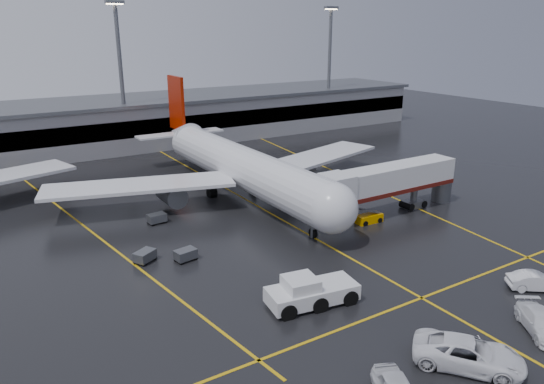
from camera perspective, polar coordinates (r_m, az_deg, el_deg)
ground at (r=59.34m, az=0.62°, el=-2.86°), size 220.00×220.00×0.00m
apron_line_centre at (r=59.34m, az=0.62°, el=-2.85°), size 0.25×90.00×0.02m
apron_line_stop at (r=44.14m, az=16.48°, el=-11.36°), size 60.00×0.25×0.02m
apron_line_left at (r=61.32m, az=-20.68°, el=-3.36°), size 9.99×69.35×0.02m
apron_line_right at (r=77.18m, az=7.92°, el=1.93°), size 7.57×69.64×0.02m
terminal at (r=100.68m, az=-14.35°, el=7.81°), size 122.00×19.00×8.60m
light_mast_mid at (r=92.40m, az=-16.67°, el=13.12°), size 3.00×1.20×25.45m
light_mast_right at (r=113.15m, az=6.48°, el=14.49°), size 3.00×1.20×25.45m
main_airliner at (r=66.05m, az=-3.90°, el=3.11°), size 48.80×45.60×14.10m
jet_bridge at (r=60.80m, az=13.21°, el=1.08°), size 19.90×3.40×6.05m
pushback_tractor at (r=41.17m, az=4.27°, el=-11.23°), size 7.66×4.13×2.61m
belt_loader at (r=58.67m, az=10.87°, el=-2.93°), size 3.21×1.59×2.01m
service_van_a at (r=36.74m, az=21.24°, el=-16.59°), size 6.87×7.53×1.95m
service_van_b at (r=42.57m, az=28.04°, el=-12.85°), size 4.81×5.65×1.55m
service_van_c at (r=48.71m, az=27.57°, el=-8.90°), size 4.68×3.98×1.52m
baggage_cart_a at (r=49.11m, az=-9.71°, el=-6.93°), size 2.19×1.62×1.12m
baggage_cart_b at (r=49.62m, az=-14.12°, el=-6.97°), size 2.38×2.14×1.12m
baggage_cart_c at (r=58.83m, az=-12.84°, el=-2.87°), size 2.11×1.48×1.12m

